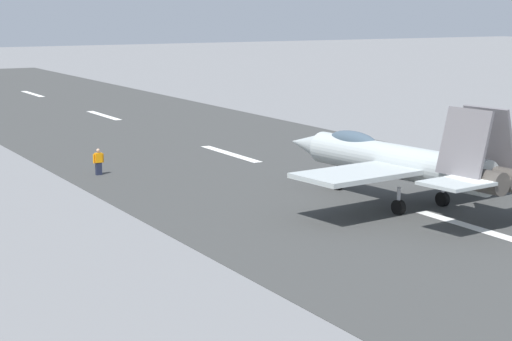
{
  "coord_description": "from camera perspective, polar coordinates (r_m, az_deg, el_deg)",
  "views": [
    {
      "loc": [
        -30.03,
        28.78,
        10.2
      ],
      "look_at": [
        7.69,
        7.43,
        2.2
      ],
      "focal_mm": 62.51,
      "sensor_mm": 36.0,
      "label": 1
    }
  ],
  "objects": [
    {
      "name": "crew_person",
      "position": [
        55.35,
        -10.05,
        0.54
      ],
      "size": [
        0.31,
        0.7,
        1.65
      ],
      "color": "#1E2338",
      "rests_on": "ground"
    },
    {
      "name": "fighter_jet",
      "position": [
        46.69,
        9.09,
        0.66
      ],
      "size": [
        16.49,
        13.67,
        5.56
      ],
      "color": "#A7AFAF",
      "rests_on": "ground"
    },
    {
      "name": "ground_plane",
      "position": [
        42.83,
        13.88,
        -3.63
      ],
      "size": [
        400.0,
        400.0,
        0.0
      ],
      "primitive_type": "plane",
      "color": "slate"
    },
    {
      "name": "runway_strip",
      "position": [
        42.81,
        13.9,
        -3.63
      ],
      "size": [
        240.0,
        26.0,
        0.02
      ],
      "color": "#3A3B3A",
      "rests_on": "ground"
    },
    {
      "name": "marker_cone_mid",
      "position": [
        58.79,
        16.0,
        0.33
      ],
      "size": [
        0.44,
        0.44,
        0.55
      ],
      "primitive_type": "cone",
      "color": "orange",
      "rests_on": "ground"
    }
  ]
}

